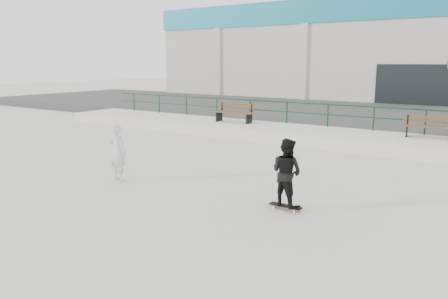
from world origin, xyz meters
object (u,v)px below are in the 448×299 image
Objects in this scene: standing_skater at (286,172)px; skateboard at (285,206)px; bench_left at (235,113)px; bench_right at (428,127)px; seated_skater at (118,153)px.

skateboard is at bearing -0.00° from standing_skater.
bench_left is 2.56× the size of skateboard.
seated_skater reaches higher than bench_right.
skateboard is at bearing -55.22° from bench_left.
bench_left is at bearing 129.50° from skateboard.
skateboard is at bearing -171.61° from seated_skater.
bench_right is 9.43m from skateboard.
skateboard is 5.12m from seated_skater.
standing_skater is at bearing -171.61° from seated_skater.
bench_right is at bearing 82.05° from skateboard.
skateboard is (-1.46, -9.28, -0.84)m from bench_right.
standing_skater is at bearing -109.64° from bench_right.
bench_left reaches higher than skateboard.
seated_skater reaches higher than skateboard.
bench_left is 11.31m from standing_skater.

